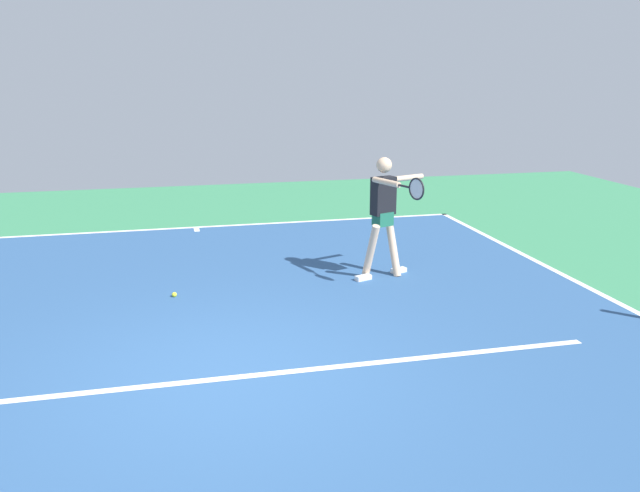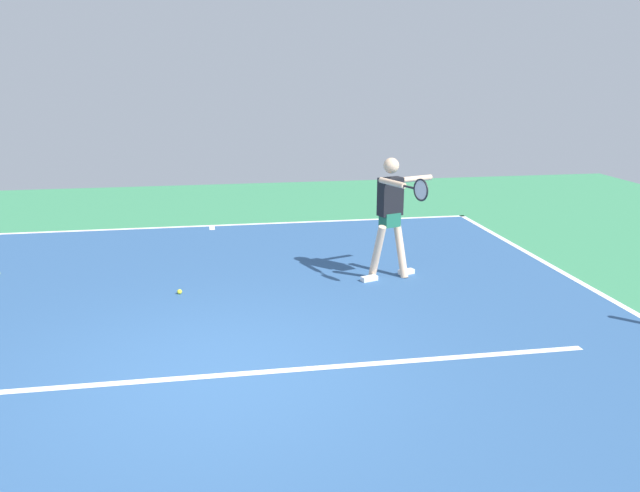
# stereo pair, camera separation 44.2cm
# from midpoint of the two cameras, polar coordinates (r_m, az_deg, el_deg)

# --- Properties ---
(ground_plane) EXTENTS (22.62, 22.62, 0.00)m
(ground_plane) POSITION_cam_midpoint_polar(r_m,az_deg,el_deg) (6.63, -9.94, -11.27)
(ground_plane) COLOR #388456
(court_surface) EXTENTS (10.38, 13.10, 0.00)m
(court_surface) POSITION_cam_midpoint_polar(r_m,az_deg,el_deg) (6.63, -9.94, -11.25)
(court_surface) COLOR #2D5484
(court_surface) RESTS_ON ground_plane
(court_line_baseline_near) EXTENTS (10.38, 0.10, 0.01)m
(court_line_baseline_near) POSITION_cam_midpoint_polar(r_m,az_deg,el_deg) (12.79, -11.78, 1.62)
(court_line_baseline_near) COLOR white
(court_line_baseline_near) RESTS_ON ground_plane
(court_line_service) EXTENTS (7.78, 0.10, 0.01)m
(court_line_service) POSITION_cam_midpoint_polar(r_m,az_deg,el_deg) (6.60, -9.93, -11.35)
(court_line_service) COLOR white
(court_line_service) RESTS_ON ground_plane
(court_line_centre_mark) EXTENTS (0.10, 0.30, 0.01)m
(court_line_centre_mark) POSITION_cam_midpoint_polar(r_m,az_deg,el_deg) (12.59, -11.75, 1.41)
(court_line_centre_mark) COLOR white
(court_line_centre_mark) RESTS_ON ground_plane
(tennis_player) EXTENTS (1.12, 1.32, 1.77)m
(tennis_player) POSITION_cam_midpoint_polar(r_m,az_deg,el_deg) (9.29, 4.36, 3.21)
(tennis_player) COLOR beige
(tennis_player) RESTS_ON ground_plane
(tennis_ball_near_service_line) EXTENTS (0.07, 0.07, 0.07)m
(tennis_ball_near_service_line) POSITION_cam_midpoint_polar(r_m,az_deg,el_deg) (8.95, -14.05, -4.16)
(tennis_ball_near_service_line) COLOR yellow
(tennis_ball_near_service_line) RESTS_ON ground_plane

